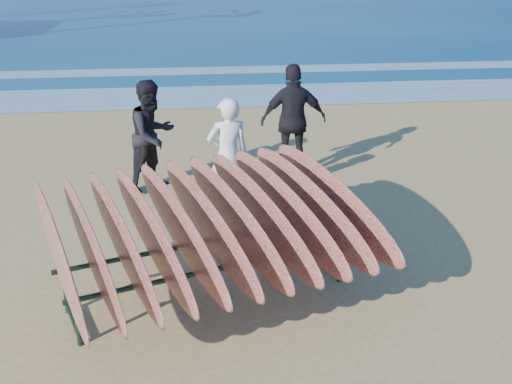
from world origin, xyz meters
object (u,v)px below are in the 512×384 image
(person_dark_a, at_px, (152,135))
(person_white, at_px, (228,155))
(person_dark_b, at_px, (294,120))
(surfboard_rack, at_px, (208,223))

(person_dark_a, bearing_deg, person_white, -86.73)
(person_white, bearing_deg, person_dark_b, -141.52)
(surfboard_rack, xyz_separation_m, person_dark_a, (-0.70, 3.47, -0.01))
(surfboard_rack, bearing_deg, person_dark_b, 48.90)
(person_white, height_order, person_dark_b, person_dark_b)
(surfboard_rack, distance_m, person_dark_a, 3.54)
(surfboard_rack, relative_size, person_dark_b, 2.12)
(person_dark_a, height_order, person_dark_b, person_dark_b)
(person_dark_b, bearing_deg, surfboard_rack, 66.40)
(person_white, xyz_separation_m, person_dark_a, (-1.10, 1.03, 0.03))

